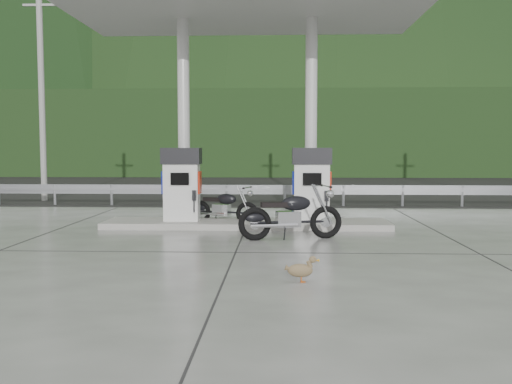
{
  "coord_description": "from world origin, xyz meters",
  "views": [
    {
      "loc": [
        0.81,
        -11.46,
        1.95
      ],
      "look_at": [
        0.3,
        1.0,
        1.0
      ],
      "focal_mm": 40.0,
      "sensor_mm": 36.0,
      "label": 1
    }
  ],
  "objects_px": {
    "gas_pump_left": "(182,184)",
    "motorcycle_right": "(291,216)",
    "duck": "(300,271)",
    "gas_pump_right": "(311,185)",
    "motorcycle_left": "(223,208)"
  },
  "relations": [
    {
      "from": "motorcycle_left",
      "to": "duck",
      "type": "relative_size",
      "value": 3.96
    },
    {
      "from": "gas_pump_left",
      "to": "motorcycle_left",
      "type": "relative_size",
      "value": 1.0
    },
    {
      "from": "gas_pump_right",
      "to": "duck",
      "type": "height_order",
      "value": "gas_pump_right"
    },
    {
      "from": "gas_pump_left",
      "to": "gas_pump_right",
      "type": "xyz_separation_m",
      "value": [
        3.2,
        0.0,
        0.0
      ]
    },
    {
      "from": "motorcycle_left",
      "to": "duck",
      "type": "distance_m",
      "value": 6.52
    },
    {
      "from": "motorcycle_left",
      "to": "duck",
      "type": "bearing_deg",
      "value": -56.46
    },
    {
      "from": "motorcycle_right",
      "to": "duck",
      "type": "relative_size",
      "value": 4.67
    },
    {
      "from": "gas_pump_left",
      "to": "gas_pump_right",
      "type": "bearing_deg",
      "value": 0.0
    },
    {
      "from": "gas_pump_right",
      "to": "motorcycle_right",
      "type": "distance_m",
      "value": 2.03
    },
    {
      "from": "gas_pump_right",
      "to": "motorcycle_left",
      "type": "distance_m",
      "value": 2.36
    },
    {
      "from": "motorcycle_left",
      "to": "motorcycle_right",
      "type": "relative_size",
      "value": 0.85
    },
    {
      "from": "gas_pump_right",
      "to": "duck",
      "type": "xyz_separation_m",
      "value": [
        -0.48,
        -5.8,
        -0.89
      ]
    },
    {
      "from": "duck",
      "to": "motorcycle_right",
      "type": "bearing_deg",
      "value": 90.38
    },
    {
      "from": "gas_pump_left",
      "to": "motorcycle_right",
      "type": "xyz_separation_m",
      "value": [
        2.66,
        -1.88,
        -0.55
      ]
    },
    {
      "from": "gas_pump_left",
      "to": "gas_pump_right",
      "type": "relative_size",
      "value": 1.0
    }
  ]
}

